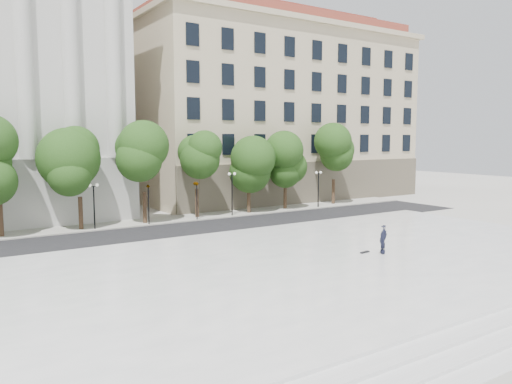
% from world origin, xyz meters
% --- Properties ---
extents(ground, '(160.00, 160.00, 0.00)m').
position_xyz_m(ground, '(0.00, 0.00, 0.00)').
color(ground, beige).
rests_on(ground, ground).
extents(plaza, '(44.00, 22.00, 0.45)m').
position_xyz_m(plaza, '(0.00, 3.00, 0.23)').
color(plaza, white).
rests_on(plaza, ground).
extents(street, '(60.00, 8.00, 0.02)m').
position_xyz_m(street, '(0.00, 18.00, 0.01)').
color(street, black).
rests_on(street, ground).
extents(far_sidewalk, '(60.00, 4.00, 0.12)m').
position_xyz_m(far_sidewalk, '(0.00, 24.00, 0.06)').
color(far_sidewalk, '#AFABA1').
rests_on(far_sidewalk, ground).
extents(building_east, '(36.00, 26.15, 23.00)m').
position_xyz_m(building_east, '(20.00, 38.91, 11.14)').
color(building_east, '#C3B195').
rests_on(building_east, ground).
extents(traffic_light_west, '(0.62, 1.59, 4.13)m').
position_xyz_m(traffic_light_west, '(-2.34, 22.30, 3.61)').
color(traffic_light_west, black).
rests_on(traffic_light_west, ground).
extents(traffic_light_east, '(1.05, 1.89, 4.26)m').
position_xyz_m(traffic_light_east, '(2.43, 22.30, 3.75)').
color(traffic_light_east, black).
rests_on(traffic_light_east, ground).
extents(person_lying, '(1.26, 1.94, 0.50)m').
position_xyz_m(person_lying, '(5.16, 1.80, 0.70)').
color(person_lying, black).
rests_on(person_lying, plaza).
extents(skateboard, '(0.80, 0.31, 0.08)m').
position_xyz_m(skateboard, '(4.48, 2.66, 0.49)').
color(skateboard, black).
rests_on(skateboard, plaza).
extents(plaza_steps, '(44.00, 3.00, 0.30)m').
position_xyz_m(plaza_steps, '(0.00, -8.90, 0.12)').
color(plaza_steps, white).
rests_on(plaza_steps, ground).
extents(street_trees, '(44.93, 5.25, 7.55)m').
position_xyz_m(street_trees, '(-1.00, 23.50, 5.32)').
color(street_trees, '#382619').
rests_on(street_trees, ground).
extents(lamp_posts, '(37.19, 0.28, 4.39)m').
position_xyz_m(lamp_posts, '(-0.40, 22.60, 2.89)').
color(lamp_posts, black).
rests_on(lamp_posts, ground).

